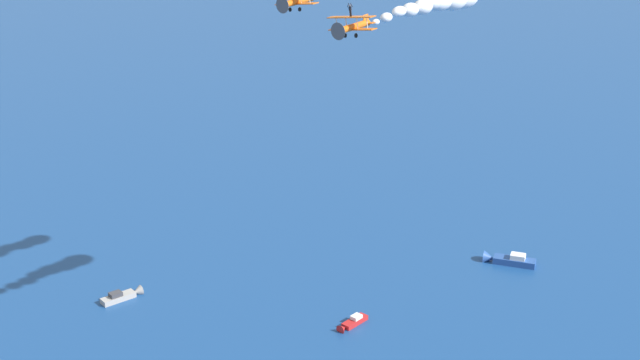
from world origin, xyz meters
TOP-DOWN VIEW (x-y plane):
  - motorboat_offshore at (14.47, -12.26)m, footprint 4.52×6.68m
  - motorboat_trailing at (38.82, 22.66)m, footprint 4.26×8.15m
  - motorboat_ahead at (25.39, -50.31)m, footprint 8.52×9.41m
  - biplane_lead at (-5.71, -2.92)m, footprint 7.05×7.03m
  - wingwalker_lead at (-5.44, -2.75)m, footprint 0.84×0.53m
  - smoke_trail_lead at (5.16, -22.62)m, footprint 15.17×24.10m
  - biplane_wingman at (7.41, 0.01)m, footprint 7.05×7.03m

SIDE VIEW (x-z plane):
  - motorboat_offshore at x=14.47m, z-range -0.44..1.48m
  - motorboat_trailing at x=38.82m, z-range -0.53..1.77m
  - motorboat_ahead at x=25.39m, z-range -0.68..2.26m
  - smoke_trail_lead at x=5.16m, z-range 55.71..59.73m
  - biplane_lead at x=-5.71m, z-range 56.09..59.74m
  - biplane_wingman at x=7.41m, z-range 57.18..60.84m
  - wingwalker_lead at x=-5.44m, z-range 59.19..60.97m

